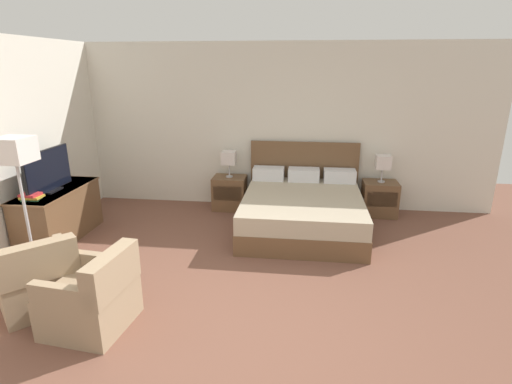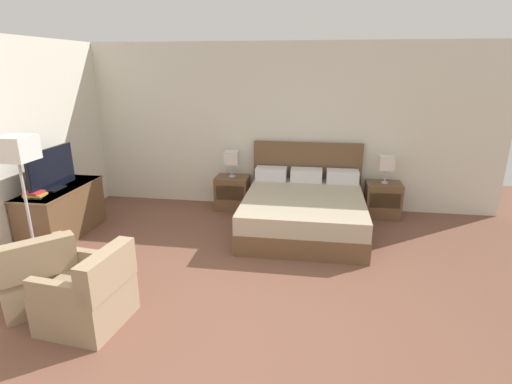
{
  "view_description": "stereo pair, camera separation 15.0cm",
  "coord_description": "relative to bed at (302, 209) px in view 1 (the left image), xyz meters",
  "views": [
    {
      "loc": [
        0.59,
        -2.83,
        2.31
      ],
      "look_at": [
        -0.02,
        2.03,
        0.75
      ],
      "focal_mm": 28.0,
      "sensor_mm": 36.0,
      "label": 1
    },
    {
      "loc": [
        0.74,
        -2.81,
        2.31
      ],
      "look_at": [
        -0.02,
        2.03,
        0.75
      ],
      "focal_mm": 28.0,
      "sensor_mm": 36.0,
      "label": 2
    }
  ],
  "objects": [
    {
      "name": "nightstand_left",
      "position": [
        -1.22,
        0.7,
        -0.02
      ],
      "size": [
        0.54,
        0.43,
        0.55
      ],
      "color": "brown",
      "rests_on": "ground"
    },
    {
      "name": "bed",
      "position": [
        0.0,
        0.0,
        0.0
      ],
      "size": [
        1.76,
        2.0,
        1.12
      ],
      "color": "brown",
      "rests_on": "ground"
    },
    {
      "name": "armchair_companion",
      "position": [
        -1.86,
        -2.59,
        -0.01
      ],
      "size": [
        0.76,
        0.75,
        0.76
      ],
      "color": "#9E8466",
      "rests_on": "ground"
    },
    {
      "name": "wall_left",
      "position": [
        -3.65,
        -1.17,
        1.04
      ],
      "size": [
        0.06,
        5.49,
        2.67
      ],
      "primitive_type": "cube",
      "color": "silver",
      "rests_on": "ground"
    },
    {
      "name": "book_red_cover",
      "position": [
        -3.34,
        -1.24,
        0.43
      ],
      "size": [
        0.23,
        0.18,
        0.03
      ],
      "primitive_type": "cube",
      "rotation": [
        0.0,
        0.0,
        0.21
      ],
      "color": "#2D7042",
      "rests_on": "dresser"
    },
    {
      "name": "armchair_by_window",
      "position": [
        -2.57,
        -2.35,
        -0.01
      ],
      "size": [
        0.97,
        0.97,
        0.76
      ],
      "color": "#9E8466",
      "rests_on": "ground"
    },
    {
      "name": "floor_lamp",
      "position": [
        -3.06,
        -1.73,
        1.05
      ],
      "size": [
        0.34,
        0.34,
        1.59
      ],
      "color": "#B7B7BC",
      "rests_on": "ground"
    },
    {
      "name": "table_lamp_left",
      "position": [
        -1.22,
        0.7,
        0.57
      ],
      "size": [
        0.23,
        0.23,
        0.43
      ],
      "color": "#B7B7BC",
      "rests_on": "nightstand_left"
    },
    {
      "name": "table_lamp_right",
      "position": [
        1.22,
        0.7,
        0.57
      ],
      "size": [
        0.23,
        0.23,
        0.43
      ],
      "color": "#B7B7BC",
      "rests_on": "nightstand_right"
    },
    {
      "name": "dresser",
      "position": [
        -3.32,
        -0.78,
        0.08
      ],
      "size": [
        0.56,
        1.33,
        0.71
      ],
      "color": "brown",
      "rests_on": "ground"
    },
    {
      "name": "nightstand_right",
      "position": [
        1.22,
        0.7,
        -0.02
      ],
      "size": [
        0.54,
        0.43,
        0.55
      ],
      "color": "brown",
      "rests_on": "ground"
    },
    {
      "name": "book_blue_cover",
      "position": [
        -3.33,
        -1.24,
        0.46
      ],
      "size": [
        0.25,
        0.19,
        0.03
      ],
      "primitive_type": "cube",
      "rotation": [
        0.0,
        0.0,
        0.07
      ],
      "color": "gold",
      "rests_on": "book_red_cover"
    },
    {
      "name": "book_small_top",
      "position": [
        -3.34,
        -1.24,
        0.49
      ],
      "size": [
        0.23,
        0.19,
        0.03
      ],
      "primitive_type": "cube",
      "rotation": [
        0.0,
        0.0,
        -0.08
      ],
      "color": "#B7282D",
      "rests_on": "book_blue_cover"
    },
    {
      "name": "wall_back",
      "position": [
        -0.59,
        1.01,
        1.04
      ],
      "size": [
        7.27,
        0.06,
        2.67
      ],
      "primitive_type": "cube",
      "color": "silver",
      "rests_on": "ground"
    },
    {
      "name": "ground_plane",
      "position": [
        -0.59,
        -2.71,
        -0.29
      ],
      "size": [
        11.07,
        11.07,
        0.0
      ],
      "primitive_type": "plane",
      "color": "brown"
    },
    {
      "name": "tv",
      "position": [
        -3.32,
        -0.87,
        0.69
      ],
      "size": [
        0.18,
        0.92,
        0.56
      ],
      "color": "black",
      "rests_on": "dresser"
    }
  ]
}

